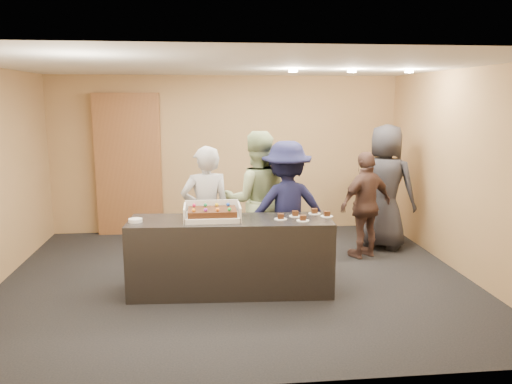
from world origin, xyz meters
TOP-DOWN VIEW (x-y plane):
  - room at (0.00, 0.00)m, footprint 6.04×6.00m
  - serving_counter at (-0.10, -0.45)m, footprint 2.43×0.83m
  - storage_cabinet at (-1.67, 2.41)m, footprint 1.09×0.15m
  - cake_box at (-0.31, -0.42)m, footprint 0.66×0.46m
  - sheet_cake at (-0.31, -0.45)m, footprint 0.56×0.39m
  - plate_stack at (-1.20, -0.46)m, footprint 0.16×0.16m
  - slice_a at (0.49, -0.51)m, footprint 0.15×0.15m
  - slice_b at (0.69, -0.38)m, footprint 0.15×0.15m
  - slice_c at (0.74, -0.62)m, footprint 0.15×0.15m
  - slice_d at (0.95, -0.27)m, footprint 0.15×0.15m
  - slice_e at (1.07, -0.44)m, footprint 0.15×0.15m
  - person_server_grey at (-0.38, 0.00)m, footprint 0.69×0.52m
  - person_sage_man at (0.30, 0.40)m, footprint 0.94×0.75m
  - person_navy_man at (0.66, 0.08)m, footprint 1.21×0.78m
  - person_brown_extra at (1.94, 0.71)m, footprint 0.99×0.73m
  - person_dark_suit at (2.38, 1.13)m, footprint 1.12×1.07m
  - ceiling_spotlights at (1.60, 0.50)m, footprint 1.72×0.12m

SIDE VIEW (x-z plane):
  - serving_counter at x=-0.10m, z-range 0.00..0.90m
  - person_brown_extra at x=1.94m, z-range 0.00..1.56m
  - person_server_grey at x=-0.38m, z-range 0.00..1.73m
  - person_navy_man at x=0.66m, z-range 0.00..1.78m
  - plate_stack at x=-1.20m, z-range 0.90..0.94m
  - slice_a at x=0.49m, z-range 0.89..0.96m
  - slice_b at x=0.69m, z-range 0.89..0.96m
  - slice_c at x=0.74m, z-range 0.89..0.96m
  - slice_d at x=0.95m, z-range 0.89..0.96m
  - slice_e at x=1.07m, z-range 0.89..0.96m
  - person_sage_man at x=0.30m, z-range 0.00..1.89m
  - cake_box at x=-0.31m, z-range 0.85..1.04m
  - person_dark_suit at x=2.38m, z-range 0.00..1.93m
  - sheet_cake at x=-0.31m, z-range 0.94..1.05m
  - storage_cabinet at x=-1.67m, z-range 0.00..2.40m
  - room at x=0.00m, z-range 0.00..2.70m
  - ceiling_spotlights at x=1.60m, z-range 2.66..2.69m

